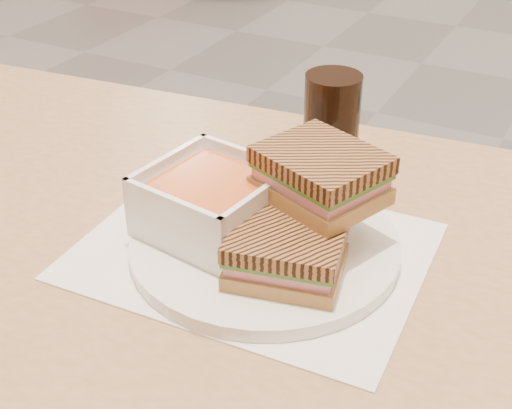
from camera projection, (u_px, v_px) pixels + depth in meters
The scene contains 7 objects.
main_table at pixel (217, 315), 0.87m from camera, with size 1.27×0.82×0.75m.
tray_liner at pixel (253, 251), 0.78m from camera, with size 0.38×0.30×0.00m.
plate at pixel (265, 245), 0.78m from camera, with size 0.29×0.29×0.02m.
soup_bowl at pixel (212, 204), 0.77m from camera, with size 0.15×0.15×0.07m.
panini_lower at pixel (286, 253), 0.71m from camera, with size 0.13×0.12×0.05m.
panini_upper at pixel (321, 175), 0.74m from camera, with size 0.15×0.14×0.05m.
cola_glass at pixel (331, 132), 0.87m from camera, with size 0.07×0.07×0.15m.
Camera 1 is at (0.30, -2.55, 1.21)m, focal length 49.87 mm.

